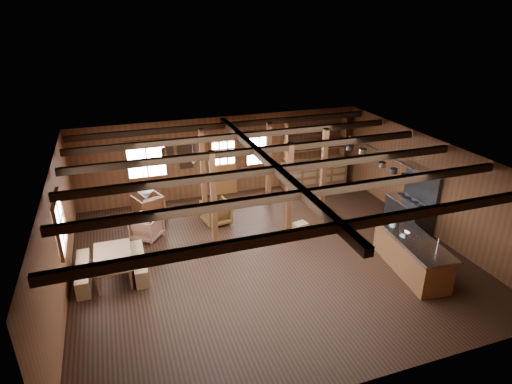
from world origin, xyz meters
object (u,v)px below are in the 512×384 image
at_px(dining_table, 115,266).
at_px(armchair_b, 216,212).
at_px(armchair_c, 147,227).
at_px(commercial_range, 411,209).
at_px(armchair_a, 148,206).
at_px(kitchen_island, 411,253).

relative_size(dining_table, armchair_b, 2.01).
relative_size(dining_table, armchair_c, 2.09).
xyz_separation_m(commercial_range, armchair_a, (-7.42, 3.32, -0.24)).
distance_m(kitchen_island, armchair_a, 7.94).
bearing_deg(kitchen_island, armchair_c, 154.53).
distance_m(dining_table, armchair_c, 1.92).
bearing_deg(commercial_range, armchair_b, 158.28).
bearing_deg(armchair_b, armchair_a, -39.44).
xyz_separation_m(dining_table, armchair_b, (3.07, 1.94, 0.08)).
height_order(dining_table, armchair_b, armchair_b).
height_order(kitchen_island, armchair_a, kitchen_island).
bearing_deg(kitchen_island, armchair_a, 145.21).
distance_m(commercial_range, armchair_a, 8.13).
bearing_deg(armchair_b, armchair_c, -1.86).
bearing_deg(armchair_c, armchair_a, -60.88).
bearing_deg(dining_table, armchair_c, -28.93).
relative_size(dining_table, armchair_a, 1.96).
relative_size(kitchen_island, commercial_range, 1.38).
bearing_deg(armchair_b, commercial_range, 149.27).
xyz_separation_m(dining_table, armchair_a, (1.13, 3.08, 0.09)).
relative_size(commercial_range, armchair_c, 2.44).
bearing_deg(commercial_range, dining_table, 178.37).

